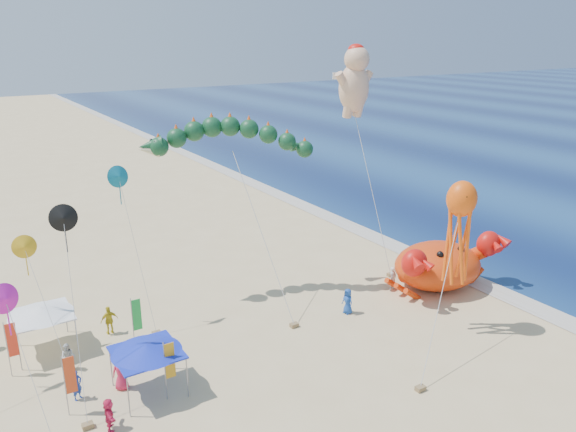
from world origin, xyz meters
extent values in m
plane|color=#D1B784|center=(0.00, 0.00, 0.00)|extent=(320.00, 320.00, 0.00)
plane|color=silver|center=(12.00, 0.00, 0.01)|extent=(320.00, 320.00, 0.00)
ellipsoid|color=red|center=(9.07, -0.45, 1.57)|extent=(6.76, 5.66, 3.15)
sphere|color=red|center=(5.55, -1.77, 2.97)|extent=(1.87, 1.87, 1.87)
sphere|color=black|center=(8.08, -1.55, 2.97)|extent=(0.48, 0.48, 0.48)
sphere|color=red|center=(12.60, -1.77, 2.97)|extent=(1.87, 1.87, 1.87)
sphere|color=black|center=(10.07, -1.55, 2.97)|extent=(0.48, 0.48, 0.48)
cone|color=#103B20|center=(-8.63, 6.62, 10.60)|extent=(1.56, 1.15, 1.27)
cylinder|color=#B2B2B2|center=(-3.14, 3.26, 5.06)|extent=(0.57, 6.77, 9.85)
cube|color=olive|center=(-2.88, -0.11, 0.12)|extent=(0.50, 0.35, 0.25)
ellipsoid|color=#EBB58F|center=(7.42, 7.69, 13.44)|extent=(2.45, 2.02, 3.60)
sphere|color=#EBB58F|center=(7.42, 7.47, 15.55)|extent=(1.89, 1.89, 1.89)
ellipsoid|color=red|center=(7.42, 7.58, 16.21)|extent=(1.22, 1.22, 0.85)
cylinder|color=#B2B2B2|center=(7.42, 5.10, 6.07)|extent=(0.05, 5.21, 11.87)
cube|color=olive|center=(7.41, 2.52, 0.12)|extent=(0.50, 0.35, 0.25)
ellipsoid|color=#FF580D|center=(5.13, -5.33, 8.31)|extent=(1.84, 1.66, 2.11)
cylinder|color=#B2B2B2|center=(2.08, -7.18, 3.92)|extent=(6.15, 3.74, 7.58)
cube|color=olive|center=(-0.97, -9.02, 0.12)|extent=(0.50, 0.35, 0.25)
cylinder|color=gray|center=(-14.09, -3.22, 1.10)|extent=(0.06, 0.06, 2.20)
cylinder|color=gray|center=(-11.16, -3.22, 1.10)|extent=(0.06, 0.06, 2.20)
cylinder|color=gray|center=(-14.09, -0.28, 1.10)|extent=(0.06, 0.06, 2.20)
cylinder|color=gray|center=(-11.16, -0.28, 1.10)|extent=(0.06, 0.06, 2.20)
cube|color=#1528BC|center=(-12.63, -1.75, 2.24)|extent=(3.17, 3.17, 0.08)
cone|color=#1528BC|center=(-12.63, -1.75, 2.48)|extent=(3.49, 3.49, 0.45)
cylinder|color=gray|center=(-17.86, 3.74, 1.10)|extent=(0.06, 0.06, 2.20)
cylinder|color=gray|center=(-14.90, 3.74, 1.10)|extent=(0.06, 0.06, 2.20)
cylinder|color=gray|center=(-17.86, 6.71, 1.10)|extent=(0.06, 0.06, 2.20)
cylinder|color=gray|center=(-14.90, 6.71, 1.10)|extent=(0.06, 0.06, 2.20)
cube|color=white|center=(-16.38, 5.22, 2.24)|extent=(3.21, 3.21, 0.08)
cone|color=white|center=(-16.38, 5.22, 2.48)|extent=(3.53, 3.53, 0.45)
cylinder|color=gray|center=(-12.13, -2.85, 1.60)|extent=(0.05, 0.05, 3.20)
cube|color=orange|center=(-11.85, -2.85, 2.10)|extent=(0.50, 0.04, 1.90)
cylinder|color=gray|center=(-16.53, -1.54, 1.60)|extent=(0.05, 0.05, 3.20)
cube|color=red|center=(-16.25, -1.54, 2.10)|extent=(0.50, 0.04, 1.90)
cylinder|color=gray|center=(-18.40, 3.39, 1.60)|extent=(0.05, 0.05, 3.20)
cube|color=red|center=(-18.12, 3.39, 2.10)|extent=(0.50, 0.04, 1.90)
cylinder|color=gray|center=(-12.02, 2.64, 1.60)|extent=(0.05, 0.05, 3.20)
cube|color=green|center=(-11.74, 2.64, 2.10)|extent=(0.50, 0.04, 1.90)
imported|color=#C51F42|center=(-13.75, -0.80, 0.93)|extent=(1.08, 0.96, 1.86)
imported|color=#D82251|center=(-15.13, -3.58, 0.79)|extent=(0.69, 1.52, 1.58)
imported|color=#1A379B|center=(-15.86, -0.49, 0.80)|extent=(0.69, 0.62, 1.59)
imported|color=beige|center=(-15.68, 2.38, 0.78)|extent=(0.95, 0.88, 1.56)
imported|color=gold|center=(-12.73, 5.14, 0.89)|extent=(1.07, 0.48, 1.79)
imported|color=silver|center=(6.01, 0.80, 0.82)|extent=(0.66, 0.50, 1.65)
imported|color=#1A469D|center=(1.04, -0.41, 0.85)|extent=(0.64, 0.89, 1.70)
cone|color=black|center=(-15.35, 0.37, 9.14)|extent=(1.30, 0.51, 1.32)
cylinder|color=#B2B2B2|center=(-15.10, -1.13, 4.60)|extent=(0.55, 3.04, 8.90)
cube|color=olive|center=(-14.85, -2.63, 0.12)|extent=(0.50, 0.35, 0.25)
cone|color=#0C6884|center=(-11.14, 5.98, 9.40)|extent=(1.30, 0.51, 1.32)
cylinder|color=#B2B2B2|center=(-10.89, 4.48, 4.72)|extent=(0.55, 3.04, 9.16)
cube|color=olive|center=(-10.64, 2.98, 0.12)|extent=(0.50, 0.35, 0.25)
cone|color=#DA18B0|center=(-18.40, -2.04, 6.81)|extent=(1.30, 0.51, 1.32)
cylinder|color=#B2B2B2|center=(-18.15, -3.54, 3.43)|extent=(0.55, 3.04, 6.58)
cone|color=gold|center=(-16.64, 5.89, 6.17)|extent=(1.30, 0.51, 1.32)
cylinder|color=#B2B2B2|center=(-16.39, 4.39, 3.11)|extent=(0.55, 3.04, 5.94)
cube|color=olive|center=(-16.14, 2.89, 0.12)|extent=(0.50, 0.35, 0.25)
camera|label=1|loc=(-19.65, -26.12, 17.22)|focal=35.00mm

